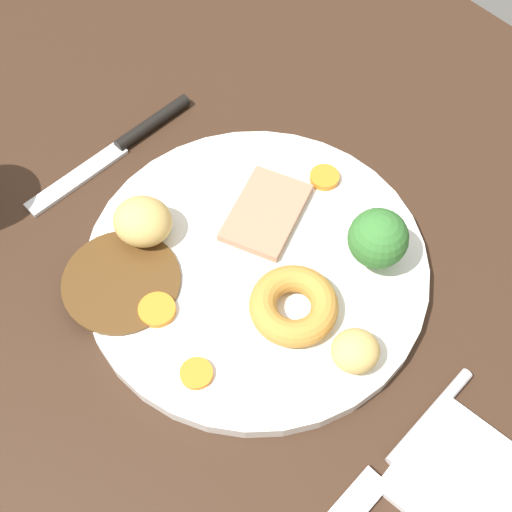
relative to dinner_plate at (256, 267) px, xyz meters
The scene contains 14 objects.
dining_table 3.83cm from the dinner_plate, 35.46° to the left, with size 120.00×84.00×3.60cm, color #382316.
dinner_plate is the anchor object (origin of this frame).
gravy_pool 11.06cm from the dinner_plate, 58.02° to the left, with size 9.63×9.63×0.30cm, color #563819.
meat_slice_main 4.92cm from the dinner_plate, 52.08° to the right, with size 8.12×5.41×0.80cm, color tan.
yorkshire_pudding 5.69cm from the dinner_plate, behind, with size 6.99×6.99×2.16cm, color #C68938.
roast_potato_left 11.45cm from the dinner_plate, behind, with size 3.69×3.52×2.85cm, color #D8B260.
roast_potato_right 10.03cm from the dinner_plate, 31.64° to the left, with size 4.50×4.89×3.77cm, color #D8B260.
carrot_coin_front 10.80cm from the dinner_plate, 113.90° to the left, with size 2.50×2.50×0.48cm, color orange.
carrot_coin_back 10.57cm from the dinner_plate, 75.63° to the right, with size 2.61×2.61×0.61cm, color orange.
carrot_coin_side 9.03cm from the dinner_plate, 78.43° to the left, with size 2.96×2.96×0.55cm, color orange.
broccoli_floret 10.35cm from the dinner_plate, 130.63° to the right, with size 4.82×4.82×5.78cm.
fork 18.43cm from the dinner_plate, behind, with size 2.58×15.32×0.90cm.
knife 18.29cm from the dinner_plate, ahead, with size 2.35×18.55×1.20cm.
folded_napkin 23.65cm from the dinner_plate, behind, with size 11.00×9.00×0.80cm, color white.
Camera 1 is at (-24.33, 17.91, 54.29)cm, focal length 49.10 mm.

